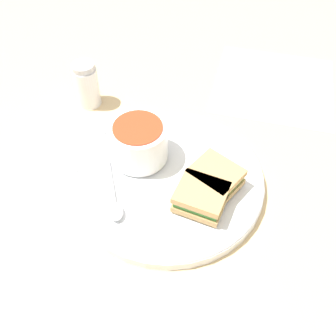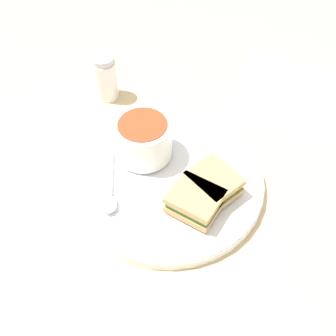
{
  "view_description": "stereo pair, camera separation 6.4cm",
  "coord_description": "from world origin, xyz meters",
  "px_view_note": "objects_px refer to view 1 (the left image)",
  "views": [
    {
      "loc": [
        0.34,
        0.23,
        0.53
      ],
      "look_at": [
        0.0,
        0.0,
        0.04
      ],
      "focal_mm": 42.0,
      "sensor_mm": 36.0,
      "label": 1
    },
    {
      "loc": [
        0.3,
        0.28,
        0.53
      ],
      "look_at": [
        0.0,
        0.0,
        0.04
      ],
      "focal_mm": 42.0,
      "sensor_mm": 36.0,
      "label": 2
    }
  ],
  "objects_px": {
    "soup_bowl": "(139,142)",
    "spoon": "(115,206)",
    "sandwich_half_near": "(201,197)",
    "sandwich_half_far": "(215,177)",
    "salt_shaker": "(87,85)"
  },
  "relations": [
    {
      "from": "soup_bowl",
      "to": "spoon",
      "type": "distance_m",
      "value": 0.12
    },
    {
      "from": "soup_bowl",
      "to": "spoon",
      "type": "height_order",
      "value": "soup_bowl"
    },
    {
      "from": "spoon",
      "to": "sandwich_half_near",
      "type": "xyz_separation_m",
      "value": [
        -0.08,
        0.11,
        0.01
      ]
    },
    {
      "from": "spoon",
      "to": "sandwich_half_far",
      "type": "xyz_separation_m",
      "value": [
        -0.13,
        0.11,
        0.01
      ]
    },
    {
      "from": "sandwich_half_far",
      "to": "spoon",
      "type": "bearing_deg",
      "value": -39.74
    },
    {
      "from": "soup_bowl",
      "to": "sandwich_half_far",
      "type": "distance_m",
      "value": 0.14
    },
    {
      "from": "soup_bowl",
      "to": "sandwich_half_far",
      "type": "bearing_deg",
      "value": 97.41
    },
    {
      "from": "soup_bowl",
      "to": "salt_shaker",
      "type": "height_order",
      "value": "salt_shaker"
    },
    {
      "from": "sandwich_half_far",
      "to": "soup_bowl",
      "type": "bearing_deg",
      "value": -82.59
    },
    {
      "from": "sandwich_half_far",
      "to": "sandwich_half_near",
      "type": "bearing_deg",
      "value": 1.45
    },
    {
      "from": "soup_bowl",
      "to": "spoon",
      "type": "xyz_separation_m",
      "value": [
        0.11,
        0.03,
        -0.03
      ]
    },
    {
      "from": "spoon",
      "to": "sandwich_half_near",
      "type": "relative_size",
      "value": 1.19
    },
    {
      "from": "sandwich_half_far",
      "to": "salt_shaker",
      "type": "distance_m",
      "value": 0.33
    },
    {
      "from": "spoon",
      "to": "salt_shaker",
      "type": "relative_size",
      "value": 1.11
    },
    {
      "from": "sandwich_half_near",
      "to": "salt_shaker",
      "type": "xyz_separation_m",
      "value": [
        -0.1,
        -0.33,
        0.01
      ]
    }
  ]
}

